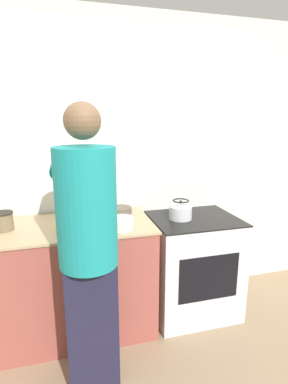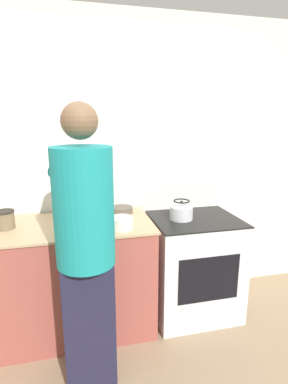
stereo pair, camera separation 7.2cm
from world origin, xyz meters
TOP-DOWN VIEW (x-y plane):
  - ground_plane at (0.00, 0.00)m, footprint 12.00×12.00m
  - wall_back at (0.00, 0.72)m, footprint 8.00×0.05m
  - counter at (-0.39, 0.33)m, footprint 1.38×0.67m
  - oven at (0.70, 0.31)m, footprint 0.73×0.62m
  - person at (-0.25, -0.22)m, footprint 0.40×0.64m
  - cutting_board at (-0.29, 0.28)m, footprint 0.30×0.24m
  - knife at (-0.32, 0.30)m, footprint 0.21×0.12m
  - kettle at (0.57, 0.32)m, footprint 0.19×0.19m
  - bowl_prep at (0.03, 0.14)m, footprint 0.18×0.18m
  - bowl_mixing at (0.10, 0.52)m, footprint 0.19×0.19m
  - canister_jar at (-0.81, 0.34)m, footprint 0.14×0.14m

SIDE VIEW (x-z plane):
  - ground_plane at x=0.00m, z-range 0.00..0.00m
  - oven at x=0.70m, z-range 0.00..0.89m
  - counter at x=-0.39m, z-range 0.00..0.92m
  - cutting_board at x=-0.29m, z-range 0.92..0.93m
  - knife at x=-0.32m, z-range 0.93..0.94m
  - bowl_mixing at x=0.10m, z-range 0.92..0.97m
  - kettle at x=0.57m, z-range 0.87..1.04m
  - bowl_prep at x=0.03m, z-range 0.92..1.00m
  - person at x=-0.25m, z-range 0.08..1.88m
  - canister_jar at x=-0.81m, z-range 0.92..1.05m
  - wall_back at x=0.00m, z-range 0.00..2.60m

